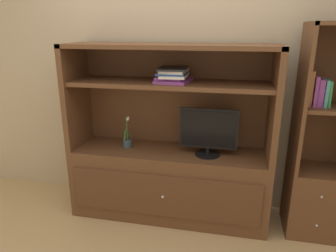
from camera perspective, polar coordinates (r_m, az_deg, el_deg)
ground_plane at (r=2.82m, az=-1.57°, el=-20.02°), size 8.00×8.00×0.00m
painted_rear_wall at (r=2.98m, az=1.62°, el=11.44°), size 6.00×0.10×2.80m
media_console at (r=2.90m, az=0.23°, el=-7.22°), size 1.80×0.53×1.60m
tv_monitor at (r=2.68m, az=7.48°, el=-1.03°), size 0.50×0.22×0.42m
potted_plant at (r=2.92m, az=-7.53°, el=-2.85°), size 0.08×0.13×0.30m
magazine_stack at (r=2.64m, az=1.01°, el=9.42°), size 0.30×0.36×0.12m
bookshelf_tall at (r=2.92m, az=25.96°, el=-7.24°), size 0.45×0.41×1.77m
upright_book_row at (r=2.69m, az=26.07°, el=5.79°), size 0.16×0.17×0.27m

